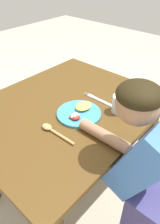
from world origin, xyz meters
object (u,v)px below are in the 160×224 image
Objects in this scene: spoon at (52,130)px; person at (140,190)px; drinking_cup at (119,104)px; fork at (99,100)px; plate at (79,112)px.

spoon is 0.49m from person.
drinking_cup is (0.35, -0.15, 0.04)m from spoon.
person reaches higher than spoon.
drinking_cup reaches higher than fork.
person is (-0.25, -0.44, -0.18)m from fork.
plate is 1.14× the size of fork.
person is (0.12, -0.44, -0.18)m from spoon.
spoon is 0.19× the size of person.
plate is 0.19m from spoon.
person is at bearing -166.30° from spoon.
plate is at bearing 138.07° from drinking_cup.
spoon is at bearing 157.36° from drinking_cup.
fork is 0.37m from spoon.
person reaches higher than drinking_cup.
person is at bearing -99.38° from plate.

